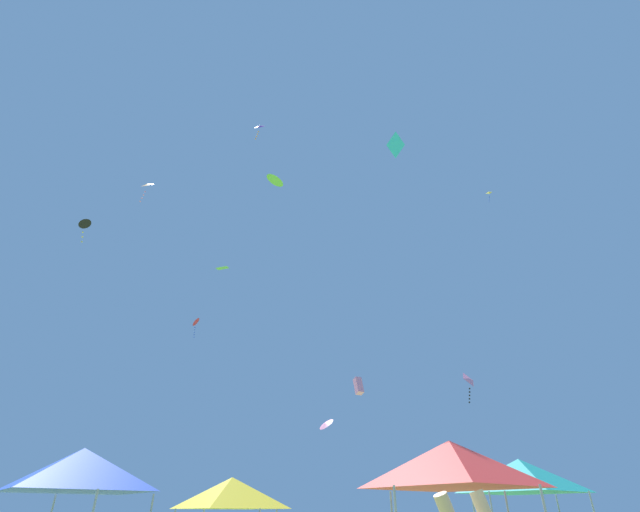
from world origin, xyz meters
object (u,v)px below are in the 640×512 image
at_px(kite_pink_diamond, 469,381).
at_px(kite_cyan_diamond, 395,146).
at_px(canopy_tent_yellow, 231,493).
at_px(kite_purple_delta, 260,127).
at_px(kite_red_delta, 196,322).
at_px(kite_pink_box, 358,386).
at_px(kite_pink_delta, 326,424).
at_px(canopy_tent_teal, 521,476).
at_px(kite_yellow_diamond, 489,193).
at_px(kite_orange_delta, 147,185).
at_px(kite_lime_diamond, 222,267).
at_px(canopy_tent_blue, 80,470).
at_px(kite_lime_delta, 275,180).
at_px(kite_black_delta, 85,224).
at_px(canopy_tent_red, 452,464).

relative_size(kite_pink_diamond, kite_cyan_diamond, 2.11).
distance_m(canopy_tent_yellow, kite_purple_delta, 23.83).
height_order(kite_red_delta, kite_pink_box, kite_red_delta).
bearing_deg(kite_pink_box, kite_pink_delta, -118.56).
xyz_separation_m(canopy_tent_teal, kite_pink_diamond, (1.10, 11.04, 6.03)).
relative_size(kite_yellow_diamond, kite_red_delta, 0.78).
bearing_deg(kite_cyan_diamond, kite_orange_delta, 159.66).
distance_m(canopy_tent_yellow, kite_lime_diamond, 27.78).
distance_m(canopy_tent_blue, kite_lime_delta, 26.48).
xyz_separation_m(kite_lime_delta, kite_purple_delta, (-0.16, -4.97, 0.62)).
distance_m(kite_pink_delta, kite_pink_box, 5.38).
xyz_separation_m(kite_purple_delta, kite_cyan_diamond, (8.72, -3.30, -5.80)).
xyz_separation_m(kite_orange_delta, kite_black_delta, (-1.12, -3.84, -6.02)).
bearing_deg(kite_lime_diamond, canopy_tent_blue, -77.01).
relative_size(canopy_tent_yellow, kite_pink_diamond, 1.54).
height_order(kite_lime_diamond, kite_red_delta, kite_lime_diamond).
height_order(canopy_tent_red, kite_pink_diamond, kite_pink_diamond).
distance_m(kite_yellow_diamond, kite_purple_delta, 22.38).
bearing_deg(kite_pink_diamond, kite_cyan_diamond, -111.42).
bearing_deg(kite_yellow_diamond, kite_purple_delta, -145.88).
height_order(canopy_tent_blue, kite_purple_delta, kite_purple_delta).
distance_m(kite_orange_delta, kite_black_delta, 7.23).
relative_size(canopy_tent_red, kite_red_delta, 2.04).
bearing_deg(kite_pink_diamond, kite_red_delta, 165.77).
bearing_deg(kite_pink_box, kite_black_delta, -143.36).
height_order(kite_red_delta, kite_lime_delta, kite_lime_delta).
relative_size(kite_red_delta, kite_pink_diamond, 0.90).
relative_size(kite_lime_delta, kite_black_delta, 1.02).
relative_size(kite_pink_diamond, kite_pink_box, 1.42).
height_order(canopy_tent_yellow, kite_black_delta, kite_black_delta).
bearing_deg(canopy_tent_red, kite_lime_diamond, 122.70).
height_order(kite_black_delta, kite_pink_delta, kite_black_delta).
height_order(kite_purple_delta, kite_pink_delta, kite_purple_delta).
bearing_deg(kite_lime_diamond, kite_orange_delta, -111.66).
height_order(kite_orange_delta, kite_lime_delta, kite_lime_delta).
relative_size(canopy_tent_red, kite_pink_delta, 2.65).
xyz_separation_m(canopy_tent_yellow, kite_pink_delta, (1.46, 14.79, 4.41)).
distance_m(kite_lime_delta, kite_black_delta, 13.82).
height_order(canopy_tent_teal, kite_black_delta, kite_black_delta).
xyz_separation_m(kite_cyan_diamond, kite_pink_box, (-2.95, 14.96, -9.26)).
relative_size(canopy_tent_red, canopy_tent_yellow, 1.19).
bearing_deg(kite_pink_diamond, canopy_tent_red, -104.12).
relative_size(kite_black_delta, kite_pink_box, 1.16).
relative_size(canopy_tent_teal, kite_yellow_diamond, 2.74).
relative_size(kite_purple_delta, kite_black_delta, 0.99).
bearing_deg(kite_cyan_diamond, canopy_tent_yellow, -150.79).
bearing_deg(kite_black_delta, kite_orange_delta, 73.77).
bearing_deg(canopy_tent_teal, kite_lime_diamond, 137.39).
bearing_deg(kite_lime_delta, kite_pink_box, 50.01).
distance_m(kite_purple_delta, kite_pink_box, 19.90).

